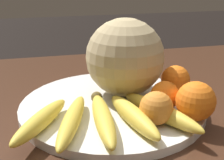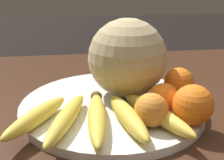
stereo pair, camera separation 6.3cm
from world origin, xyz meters
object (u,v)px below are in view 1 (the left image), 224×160
at_px(banana_bunch, 105,117).
at_px(orange_front_left, 175,80).
at_px(orange_mid_center, 156,108).
at_px(orange_back_left, 165,95).
at_px(kitchen_table, 129,155).
at_px(orange_front_right, 196,101).
at_px(produce_tag, 138,106).
at_px(fruit_bowl, 112,106).
at_px(melon, 125,57).

distance_m(banana_bunch, orange_front_left, 0.21).
distance_m(orange_front_left, orange_mid_center, 0.15).
bearing_deg(orange_back_left, orange_mid_center, -125.89).
distance_m(kitchen_table, orange_back_left, 0.15).
relative_size(kitchen_table, orange_front_right, 20.67).
bearing_deg(produce_tag, orange_front_right, -8.54).
bearing_deg(orange_mid_center, kitchen_table, 113.50).
bearing_deg(fruit_bowl, banana_bunch, -110.53).
xyz_separation_m(kitchen_table, orange_mid_center, (0.03, -0.07, 0.14)).
distance_m(fruit_bowl, orange_front_left, 0.15).
distance_m(banana_bunch, orange_front_right, 0.17).
bearing_deg(fruit_bowl, produce_tag, -35.65).
distance_m(fruit_bowl, melon, 0.11).
bearing_deg(orange_mid_center, fruit_bowl, 117.75).
xyz_separation_m(fruit_bowl, orange_front_left, (0.15, 0.02, 0.04)).
relative_size(fruit_bowl, produce_tag, 4.59).
distance_m(kitchen_table, orange_mid_center, 0.15).
bearing_deg(kitchen_table, orange_back_left, -10.70).
relative_size(orange_front_left, orange_back_left, 1.11).
distance_m(orange_front_left, orange_front_right, 0.12).
bearing_deg(produce_tag, kitchen_table, -128.58).
bearing_deg(orange_front_left, orange_front_right, -97.66).
bearing_deg(banana_bunch, fruit_bowl, 163.49).
xyz_separation_m(orange_front_left, orange_back_left, (-0.05, -0.07, -0.00)).
relative_size(kitchen_table, orange_back_left, 26.35).
xyz_separation_m(kitchen_table, orange_back_left, (0.07, -0.01, 0.13)).
height_order(banana_bunch, orange_front_right, orange_front_right).
xyz_separation_m(orange_mid_center, produce_tag, (-0.01, 0.07, -0.03)).
height_order(orange_front_left, orange_back_left, orange_front_left).
bearing_deg(melon, fruit_bowl, -133.64).
bearing_deg(orange_front_right, fruit_bowl, 140.76).
bearing_deg(kitchen_table, orange_front_right, -32.83).
height_order(orange_front_left, orange_front_right, orange_front_right).
distance_m(orange_front_right, orange_back_left, 0.07).
bearing_deg(banana_bunch, produce_tag, 129.69).
xyz_separation_m(fruit_bowl, banana_bunch, (-0.03, -0.09, 0.02)).
bearing_deg(fruit_bowl, orange_front_right, -39.24).
xyz_separation_m(melon, orange_front_right, (0.09, -0.15, -0.05)).
bearing_deg(orange_mid_center, orange_back_left, 54.11).
relative_size(banana_bunch, orange_mid_center, 5.40).
height_order(banana_bunch, orange_mid_center, orange_mid_center).
distance_m(orange_mid_center, orange_back_left, 0.07).
height_order(kitchen_table, orange_back_left, orange_back_left).
relative_size(melon, banana_bunch, 0.51).
bearing_deg(orange_front_left, orange_back_left, -127.66).
relative_size(orange_front_right, orange_back_left, 1.27).
height_order(melon, orange_front_left, melon).
bearing_deg(orange_front_left, kitchen_table, -154.80).
height_order(orange_front_left, orange_mid_center, orange_front_left).
bearing_deg(orange_front_left, fruit_bowl, -173.47).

